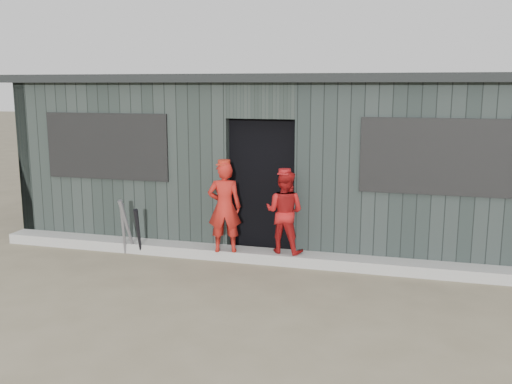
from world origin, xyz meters
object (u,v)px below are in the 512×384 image
(bat_left, at_px, (124,229))
(dugout, at_px, (283,157))
(player_red_left, at_px, (225,207))
(player_red_right, at_px, (284,212))
(player_grey_back, at_px, (299,215))
(bat_right, at_px, (138,232))
(bat_mid, at_px, (127,227))

(bat_left, xyz_separation_m, dugout, (1.96, 1.91, 0.90))
(bat_left, bearing_deg, dugout, 44.23)
(bat_left, relative_size, dugout, 0.09)
(player_red_left, bearing_deg, bat_left, -12.07)
(player_red_right, height_order, player_grey_back, player_red_right)
(bat_right, relative_size, player_red_right, 0.64)
(bat_left, bearing_deg, player_red_right, 6.31)
(player_red_left, height_order, player_grey_back, player_red_left)
(bat_right, xyz_separation_m, player_red_left, (1.29, 0.09, 0.43))
(player_red_left, bearing_deg, bat_mid, -11.39)
(bat_mid, height_order, player_grey_back, player_grey_back)
(player_red_right, bearing_deg, bat_right, 16.34)
(player_red_right, relative_size, player_grey_back, 1.02)
(bat_mid, bearing_deg, bat_right, -2.47)
(bat_right, bearing_deg, bat_mid, 177.53)
(bat_mid, bearing_deg, player_red_right, 6.86)
(bat_mid, bearing_deg, player_grey_back, 18.90)
(bat_left, distance_m, bat_right, 0.25)
(player_red_left, relative_size, player_grey_back, 1.12)
(bat_right, height_order, player_grey_back, player_grey_back)
(bat_mid, xyz_separation_m, bat_right, (0.18, -0.01, -0.06))
(bat_left, height_order, bat_mid, bat_mid)
(bat_left, height_order, bat_right, bat_left)
(dugout, bearing_deg, bat_right, -131.55)
(bat_left, bearing_deg, player_red_left, 2.52)
(bat_left, bearing_deg, bat_mid, -11.09)
(bat_mid, distance_m, player_grey_back, 2.52)
(bat_left, height_order, player_red_right, player_red_right)
(bat_left, relative_size, player_red_right, 0.67)
(bat_right, relative_size, dugout, 0.09)
(player_grey_back, bearing_deg, player_red_left, 47.34)
(player_red_left, relative_size, dugout, 0.15)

